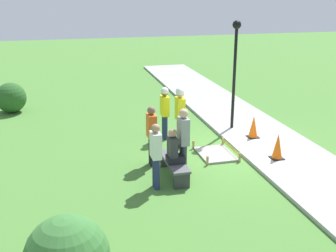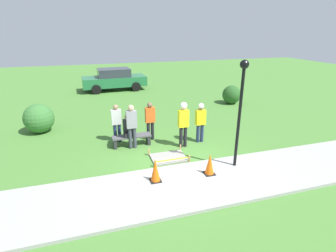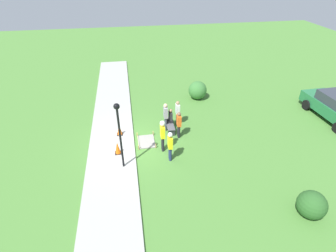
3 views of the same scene
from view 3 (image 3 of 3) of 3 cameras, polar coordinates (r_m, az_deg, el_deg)
ground_plane at (r=15.00m, az=-7.33°, el=-3.98°), size 60.00×60.00×0.00m
sidewalk at (r=15.01m, az=-12.11°, el=-4.24°), size 28.00×2.50×0.10m
wet_concrete_patch at (r=15.08m, az=-4.76°, el=-3.39°), size 1.31×1.00×0.26m
traffic_cone_near_patch at (r=15.57m, az=-10.55°, el=-0.71°), size 0.34×0.34×0.73m
traffic_cone_far_patch at (r=14.13m, az=-10.92°, el=-4.70°), size 0.34×0.34×0.71m
park_bench at (r=15.97m, az=0.34°, el=0.23°), size 1.56×0.44×0.45m
person_seated_on_bench at (r=15.83m, az=0.44°, el=1.97°), size 0.36×0.44×0.89m
worker_supervisor at (r=13.24m, az=0.47°, el=-3.94°), size 0.40×0.24×1.69m
worker_assistant at (r=13.81m, az=-1.19°, el=-1.52°), size 0.40×0.27×1.87m
bystander_in_orange_shirt at (r=14.97m, az=2.38°, el=0.57°), size 0.40×0.22×1.65m
bystander_in_gray_shirt at (r=16.18m, az=2.10°, el=3.17°), size 0.40×0.22×1.62m
bystander_in_white_shirt at (r=15.57m, az=-0.52°, el=2.38°), size 0.40×0.24×1.79m
lamppost_near at (r=12.09m, az=-10.62°, el=-0.17°), size 0.28×0.28×3.54m
shrub_rounded_near at (r=12.39m, az=28.81°, el=-14.78°), size 1.16×1.16×1.16m
shrub_rounded_mid at (r=19.58m, az=6.45°, el=7.75°), size 1.34×1.34×1.34m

